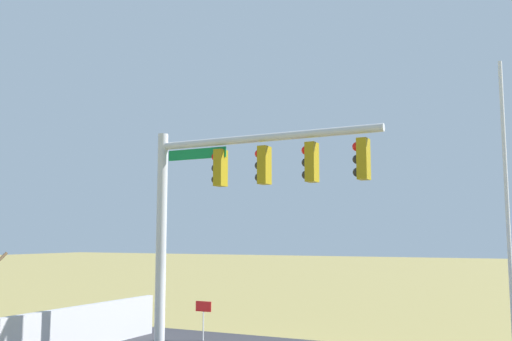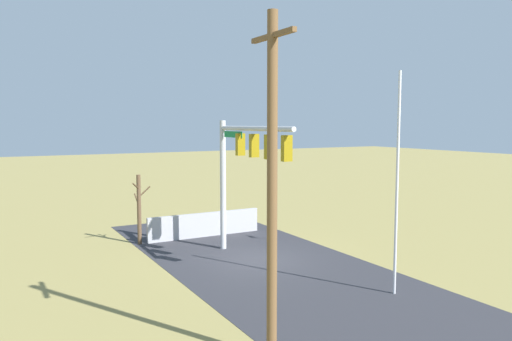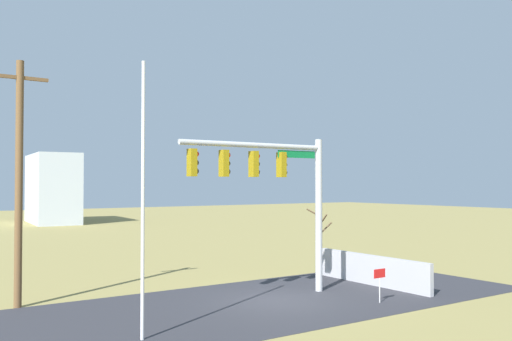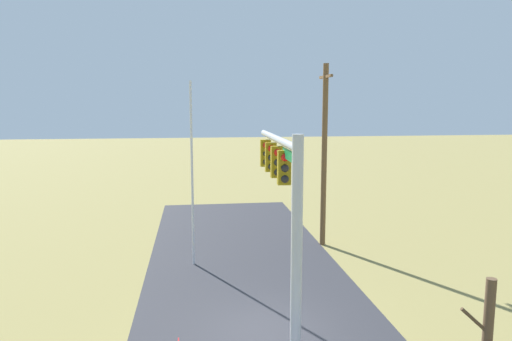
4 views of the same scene
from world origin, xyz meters
TOP-DOWN VIEW (x-y plane):
  - retaining_fence at (5.16, 0.22)m, footprint 0.20×6.19m
  - signal_mast at (0.34, 0.49)m, footprint 6.30×0.43m
  - flagpole at (-6.15, -2.09)m, footprint 0.10×0.10m
  - open_sign at (2.79, -2.44)m, footprint 0.56×0.04m

SIDE VIEW (x-z plane):
  - retaining_fence at x=5.16m, z-range 0.00..1.27m
  - open_sign at x=2.79m, z-range 0.30..1.52m
  - flagpole at x=-6.15m, z-range 0.00..7.70m
  - signal_mast at x=0.34m, z-range 1.35..7.42m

